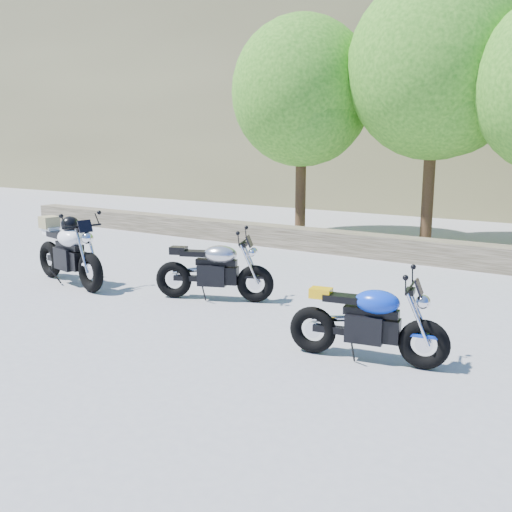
# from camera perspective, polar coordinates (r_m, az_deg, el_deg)

# --- Properties ---
(ground) EXTENTS (90.00, 90.00, 0.00)m
(ground) POSITION_cam_1_polar(r_m,az_deg,el_deg) (8.33, -4.99, -6.03)
(ground) COLOR #929298
(ground) RESTS_ON ground
(stone_wall) EXTENTS (22.00, 0.55, 0.50)m
(stone_wall) POSITION_cam_1_polar(r_m,az_deg,el_deg) (12.91, 10.40, 1.14)
(stone_wall) COLOR #433D2D
(stone_wall) RESTS_ON ground
(tree_decid_left) EXTENTS (3.67, 3.67, 5.62)m
(tree_decid_left) POSITION_cam_1_polar(r_m,az_deg,el_deg) (15.29, 4.85, 15.54)
(tree_decid_left) COLOR #382314
(tree_decid_left) RESTS_ON ground
(tree_decid_mid) EXTENTS (4.08, 4.08, 6.24)m
(tree_decid_mid) POSITION_cam_1_polar(r_m,az_deg,el_deg) (14.42, 17.80, 16.96)
(tree_decid_mid) COLOR #382314
(tree_decid_mid) RESTS_ON ground
(silver_bike) EXTENTS (1.85, 0.91, 0.98)m
(silver_bike) POSITION_cam_1_polar(r_m,az_deg,el_deg) (9.07, -4.16, -1.49)
(silver_bike) COLOR black
(silver_bike) RESTS_ON ground
(white_bike) EXTENTS (2.20, 0.78, 1.23)m
(white_bike) POSITION_cam_1_polar(r_m,az_deg,el_deg) (10.57, -18.27, 0.49)
(white_bike) COLOR black
(white_bike) RESTS_ON ground
(blue_bike) EXTENTS (1.84, 0.62, 0.93)m
(blue_bike) POSITION_cam_1_polar(r_m,az_deg,el_deg) (6.66, 11.14, -6.58)
(blue_bike) COLOR black
(blue_bike) RESTS_ON ground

